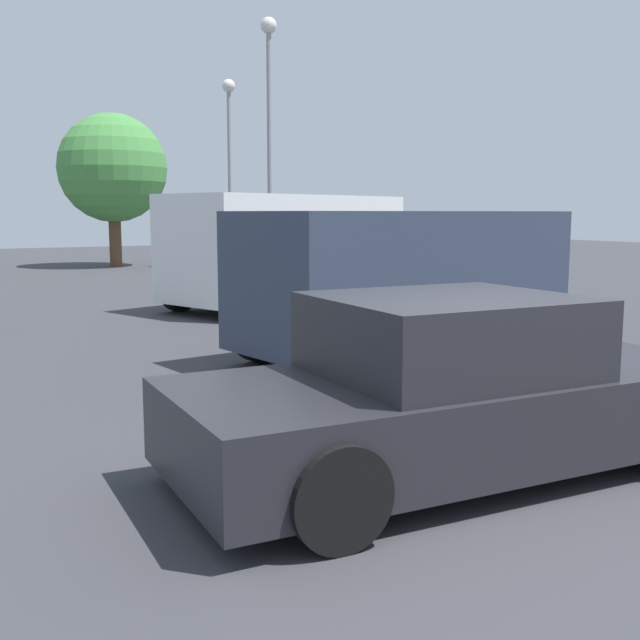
# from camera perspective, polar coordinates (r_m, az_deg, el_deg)

# --- Properties ---
(ground_plane) EXTENTS (80.00, 80.00, 0.00)m
(ground_plane) POSITION_cam_1_polar(r_m,az_deg,el_deg) (5.73, 10.76, -11.70)
(ground_plane) COLOR #38383D
(sedan_foreground) EXTENTS (4.39, 2.08, 1.33)m
(sedan_foreground) POSITION_cam_1_polar(r_m,az_deg,el_deg) (5.74, 10.05, -5.34)
(sedan_foreground) COLOR #232328
(sedan_foreground) RESTS_ON ground_plane
(van_white) EXTENTS (5.64, 3.61, 2.27)m
(van_white) POSITION_cam_1_polar(r_m,az_deg,el_deg) (15.73, -2.48, 5.51)
(van_white) COLOR white
(van_white) RESTS_ON ground_plane
(suv_dark) EXTENTS (4.77, 2.53, 1.94)m
(suv_dark) POSITION_cam_1_polar(r_m,az_deg,el_deg) (10.12, 6.41, 3.13)
(suv_dark) COLOR #2D384C
(suv_dark) RESTS_ON ground_plane
(light_post_near) EXTENTS (0.44, 0.44, 7.13)m
(light_post_near) POSITION_cam_1_polar(r_m,az_deg,el_deg) (21.49, -3.83, 15.63)
(light_post_near) COLOR gray
(light_post_near) RESTS_ON ground_plane
(light_post_far) EXTENTS (0.44, 0.44, 6.39)m
(light_post_far) POSITION_cam_1_polar(r_m,az_deg,el_deg) (26.72, -6.82, 13.19)
(light_post_far) COLOR gray
(light_post_far) RESTS_ON ground_plane
(tree_back_left) EXTENTS (3.83, 3.83, 5.41)m
(tree_back_left) POSITION_cam_1_polar(r_m,az_deg,el_deg) (28.39, -15.31, 10.93)
(tree_back_left) COLOR brown
(tree_back_left) RESTS_ON ground_plane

